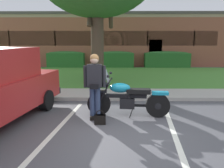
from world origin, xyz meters
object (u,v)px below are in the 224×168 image
object	(u,v)px
rider_person	(95,82)
handbag	(100,119)
hedge_center_left	(116,59)
hedge_center_right	(167,59)
motorcycle	(131,98)
hedge_left	(66,59)
brick_building	(104,40)

from	to	relation	value
rider_person	handbag	world-z (taller)	rider_person
hedge_center_left	hedge_center_right	bearing A→B (deg)	0.00
rider_person	hedge_center_left	size ratio (longest dim) A/B	0.66
motorcycle	hedge_center_left	xyz separation A→B (m)	(-0.32, 11.33, 0.16)
hedge_left	brick_building	xyz separation A→B (m)	(2.65, 5.68, 1.44)
hedge_left	hedge_center_left	distance (m)	3.80
motorcycle	handbag	world-z (taller)	motorcycle
hedge_center_left	brick_building	bearing A→B (deg)	101.45
hedge_center_right	brick_building	distance (m)	7.67
hedge_left	rider_person	bearing A→B (deg)	-74.76
rider_person	brick_building	bearing A→B (deg)	91.70
hedge_left	handbag	bearing A→B (deg)	-74.56
hedge_center_left	hedge_center_right	xyz separation A→B (m)	(3.80, 0.00, 0.00)
rider_person	motorcycle	bearing A→B (deg)	15.87
motorcycle	hedge_center_left	bearing A→B (deg)	91.61
handbag	hedge_center_left	world-z (taller)	hedge_center_left
hedge_center_right	handbag	bearing A→B (deg)	-109.66
brick_building	hedge_center_right	bearing A→B (deg)	-48.93
hedge_left	motorcycle	bearing A→B (deg)	-70.03
rider_person	brick_building	xyz separation A→B (m)	(-0.51, 17.28, 1.10)
hedge_left	hedge_center_left	size ratio (longest dim) A/B	1.06
rider_person	hedge_left	xyz separation A→B (m)	(-3.16, 11.60, -0.34)
hedge_center_right	brick_building	bearing A→B (deg)	131.07
hedge_left	hedge_center_left	bearing A→B (deg)	0.00
hedge_center_right	hedge_left	bearing A→B (deg)	-180.00
rider_person	hedge_center_left	bearing A→B (deg)	86.85
motorcycle	handbag	bearing A→B (deg)	-140.67
hedge_center_left	hedge_center_right	distance (m)	3.80
rider_person	hedge_center_left	distance (m)	11.62
hedge_center_left	hedge_left	bearing A→B (deg)	-180.00
hedge_center_right	rider_person	bearing A→B (deg)	-110.92
brick_building	handbag	bearing A→B (deg)	-87.84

